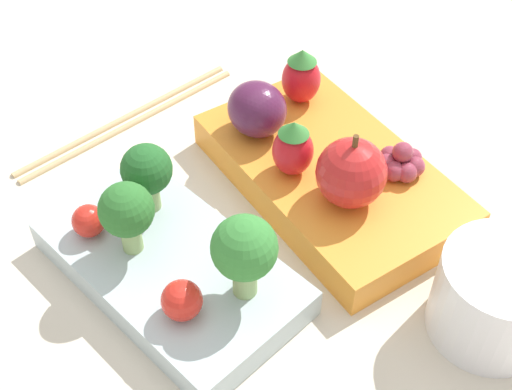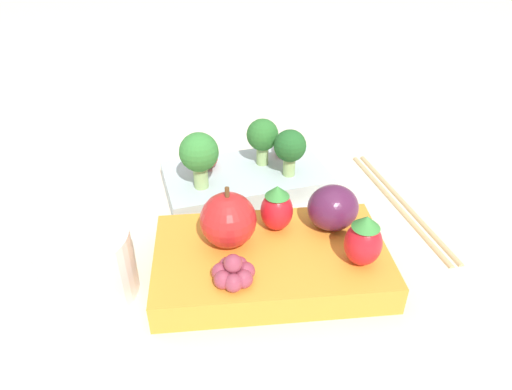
{
  "view_description": "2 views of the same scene",
  "coord_description": "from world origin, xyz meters",
  "views": [
    {
      "loc": [
        -0.25,
        0.23,
        0.39
      ],
      "look_at": [
        -0.01,
        -0.0,
        0.04
      ],
      "focal_mm": 50.0,
      "sensor_mm": 36.0,
      "label": 1
    },
    {
      "loc": [
        -0.11,
        -0.36,
        0.29
      ],
      "look_at": [
        -0.01,
        -0.0,
        0.04
      ],
      "focal_mm": 32.0,
      "sensor_mm": 36.0,
      "label": 2
    }
  ],
  "objects": [
    {
      "name": "grape_cluster",
      "position": [
        -0.05,
        -0.1,
        0.04
      ],
      "size": [
        0.03,
        0.03,
        0.03
      ],
      "color": "#93384C",
      "rests_on": "bento_box_fruit"
    },
    {
      "name": "broccoli_floret_1",
      "position": [
        0.02,
        0.08,
        0.06
      ],
      "size": [
        0.04,
        0.04,
        0.05
      ],
      "color": "#93B770",
      "rests_on": "bento_box_savoury"
    },
    {
      "name": "cherry_tomato_0",
      "position": [
        0.05,
        0.09,
        0.03
      ],
      "size": [
        0.02,
        0.02,
        0.02
      ],
      "color": "red",
      "rests_on": "bento_box_savoury"
    },
    {
      "name": "bento_box_fruit",
      "position": [
        -0.01,
        -0.08,
        0.01
      ],
      "size": [
        0.22,
        0.15,
        0.03
      ],
      "color": "orange",
      "rests_on": "ground_plane"
    },
    {
      "name": "strawberry_0",
      "position": [
        0.05,
        -0.11,
        0.05
      ],
      "size": [
        0.03,
        0.03,
        0.05
      ],
      "color": "red",
      "rests_on": "bento_box_fruit"
    },
    {
      "name": "chopsticks_pair",
      "position": [
        0.15,
        -0.01,
        0.0
      ],
      "size": [
        0.02,
        0.21,
        0.01
      ],
      "color": "tan",
      "rests_on": "ground_plane"
    },
    {
      "name": "apple",
      "position": [
        -0.05,
        -0.06,
        0.05
      ],
      "size": [
        0.05,
        0.05,
        0.06
      ],
      "color": "red",
      "rests_on": "bento_box_fruit"
    },
    {
      "name": "broccoli_floret_2",
      "position": [
        -0.05,
        0.05,
        0.06
      ],
      "size": [
        0.04,
        0.04,
        0.06
      ],
      "color": "#93B770",
      "rests_on": "bento_box_savoury"
    },
    {
      "name": "ground_plane",
      "position": [
        0.0,
        0.0,
        0.0
      ],
      "size": [
        4.0,
        4.0,
        0.0
      ],
      "primitive_type": "plane",
      "color": "beige"
    },
    {
      "name": "bento_box_savoury",
      "position": [
        -0.0,
        0.07,
        0.01
      ],
      "size": [
        0.18,
        0.11,
        0.02
      ],
      "color": "silver",
      "rests_on": "ground_plane"
    },
    {
      "name": "broccoli_floret_0",
      "position": [
        0.04,
        0.05,
        0.06
      ],
      "size": [
        0.04,
        0.04,
        0.05
      ],
      "color": "#93B770",
      "rests_on": "bento_box_savoury"
    },
    {
      "name": "strawberry_1",
      "position": [
        0.0,
        -0.05,
        0.05
      ],
      "size": [
        0.03,
        0.03,
        0.05
      ],
      "color": "red",
      "rests_on": "bento_box_fruit"
    },
    {
      "name": "plum",
      "position": [
        0.05,
        -0.06,
        0.05
      ],
      "size": [
        0.05,
        0.04,
        0.04
      ],
      "color": "#511E42",
      "rests_on": "bento_box_fruit"
    },
    {
      "name": "cherry_tomato_1",
      "position": [
        -0.04,
        0.09,
        0.04
      ],
      "size": [
        0.03,
        0.03,
        0.03
      ],
      "color": "red",
      "rests_on": "bento_box_savoury"
    },
    {
      "name": "drinking_cup",
      "position": [
        -0.17,
        -0.06,
        0.03
      ],
      "size": [
        0.08,
        0.08,
        0.06
      ],
      "color": "white",
      "rests_on": "ground_plane"
    }
  ]
}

